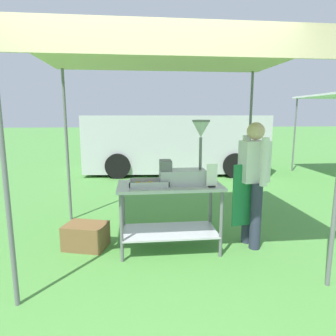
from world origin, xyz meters
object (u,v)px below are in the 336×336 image
(menu_sign, at_px, (212,177))
(van_silver, at_px, (175,143))
(donut_fryer, at_px, (185,165))
(vendor, at_px, (253,178))
(stall_canopy, at_px, (169,58))
(donut_tray, at_px, (149,184))
(supply_crate, at_px, (86,236))
(donut_cart, at_px, (170,203))

(menu_sign, distance_m, van_silver, 5.50)
(donut_fryer, bearing_deg, vendor, 0.85)
(menu_sign, bearing_deg, donut_fryer, 145.84)
(stall_canopy, height_order, menu_sign, stall_canopy)
(donut_tray, distance_m, supply_crate, 1.11)
(vendor, bearing_deg, stall_canopy, 175.40)
(menu_sign, distance_m, vendor, 0.63)
(donut_cart, xyz_separation_m, van_silver, (0.74, 5.30, 0.26))
(donut_fryer, distance_m, menu_sign, 0.37)
(stall_canopy, distance_m, donut_tray, 1.51)
(supply_crate, bearing_deg, stall_canopy, -3.46)
(stall_canopy, relative_size, donut_cart, 2.50)
(supply_crate, bearing_deg, donut_tray, -15.24)
(van_silver, bearing_deg, donut_fryer, -95.95)
(stall_canopy, height_order, supply_crate, stall_canopy)
(donut_cart, height_order, donut_tray, donut_tray)
(stall_canopy, xyz_separation_m, van_silver, (0.74, 5.20, -1.48))
(stall_canopy, height_order, donut_tray, stall_canopy)
(donut_cart, xyz_separation_m, supply_crate, (-1.07, 0.16, -0.46))
(stall_canopy, bearing_deg, menu_sign, -31.67)
(stall_canopy, xyz_separation_m, donut_cart, (-0.00, -0.10, -1.74))
(supply_crate, bearing_deg, van_silver, 70.57)
(supply_crate, bearing_deg, vendor, -4.03)
(donut_tray, relative_size, supply_crate, 0.78)
(vendor, bearing_deg, donut_fryer, -179.15)
(menu_sign, xyz_separation_m, van_silver, (0.26, 5.49, -0.10))
(vendor, xyz_separation_m, van_silver, (-0.33, 5.29, -0.03))
(stall_canopy, relative_size, supply_crate, 5.31)
(donut_fryer, height_order, supply_crate, donut_fryer)
(vendor, height_order, supply_crate, vendor)
(vendor, bearing_deg, menu_sign, -160.46)
(donut_fryer, bearing_deg, stall_canopy, 152.39)
(donut_fryer, bearing_deg, van_silver, 84.05)
(donut_cart, distance_m, van_silver, 5.35)
(donut_cart, height_order, donut_fryer, donut_fryer)
(donut_fryer, height_order, menu_sign, donut_fryer)
(vendor, bearing_deg, donut_cart, -179.36)
(donut_tray, xyz_separation_m, donut_fryer, (0.45, 0.06, 0.21))
(menu_sign, bearing_deg, stall_canopy, 148.33)
(donut_tray, distance_m, menu_sign, 0.75)
(stall_canopy, xyz_separation_m, menu_sign, (0.48, -0.30, -1.38))
(donut_cart, relative_size, donut_tray, 2.72)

